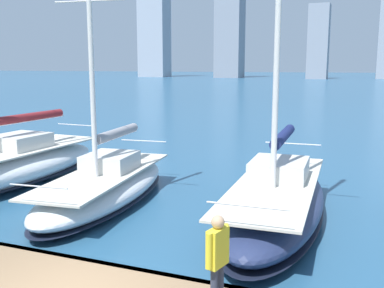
{
  "coord_description": "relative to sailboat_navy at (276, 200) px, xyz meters",
  "views": [
    {
      "loc": [
        -4.61,
        5.97,
        4.55
      ],
      "look_at": [
        0.31,
        -6.48,
        2.2
      ],
      "focal_mm": 42.0,
      "sensor_mm": 36.0,
      "label": 1
    }
  ],
  "objects": [
    {
      "name": "city_skyline",
      "position": [
        12.27,
        -153.02,
        19.68
      ],
      "size": [
        164.95,
        21.72,
        47.1
      ],
      "color": "gray",
      "rests_on": "ground"
    },
    {
      "name": "person_yellow_shirt",
      "position": [
        -0.23,
        6.1,
        0.86
      ],
      "size": [
        0.28,
        0.58,
        1.61
      ],
      "color": "#2D3347",
      "rests_on": "dock_pier"
    },
    {
      "name": "sailboat_navy",
      "position": [
        0.0,
        0.0,
        0.0
      ],
      "size": [
        3.04,
        8.73,
        11.41
      ],
      "color": "navy",
      "rests_on": "ground"
    },
    {
      "name": "sailboat_grey",
      "position": [
        5.67,
        0.16,
        -0.08
      ],
      "size": [
        3.38,
        8.16,
        10.03
      ],
      "color": "silver",
      "rests_on": "ground"
    },
    {
      "name": "sailboat_maroon",
      "position": [
        10.31,
        -0.54,
        0.05
      ],
      "size": [
        3.13,
        9.32,
        12.62
      ],
      "color": "silver",
      "rests_on": "ground"
    }
  ]
}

